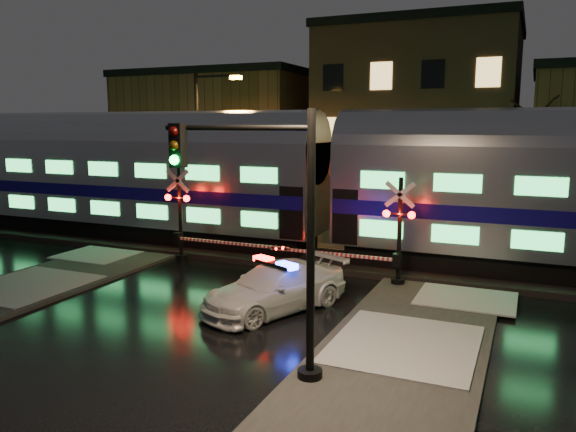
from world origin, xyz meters
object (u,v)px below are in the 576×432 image
object	(u,v)px
traffic_light	(270,239)
crossing_signal_right	(388,242)
crossing_signal_left	(187,224)
streetlight	(202,141)
police_car	(275,288)

from	to	relation	value
traffic_light	crossing_signal_right	bearing A→B (deg)	97.18
crossing_signal_right	crossing_signal_left	xyz separation A→B (m)	(-8.22, 0.00, 0.06)
crossing_signal_left	streetlight	bearing A→B (deg)	116.92
streetlight	police_car	bearing A→B (deg)	-49.24
crossing_signal_left	streetlight	distance (m)	8.13
crossing_signal_left	traffic_light	size ratio (longest dim) A/B	0.94
police_car	traffic_light	size ratio (longest dim) A/B	0.89
crossing_signal_right	traffic_light	bearing A→B (deg)	-94.98
police_car	crossing_signal_right	distance (m)	4.70
police_car	streetlight	size ratio (longest dim) A/B	0.64
police_car	crossing_signal_right	world-z (taller)	crossing_signal_right
crossing_signal_left	police_car	bearing A→B (deg)	-34.22
police_car	crossing_signal_right	size ratio (longest dim) A/B	0.98
crossing_signal_right	police_car	bearing A→B (deg)	-122.61
crossing_signal_right	crossing_signal_left	bearing A→B (deg)	179.98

